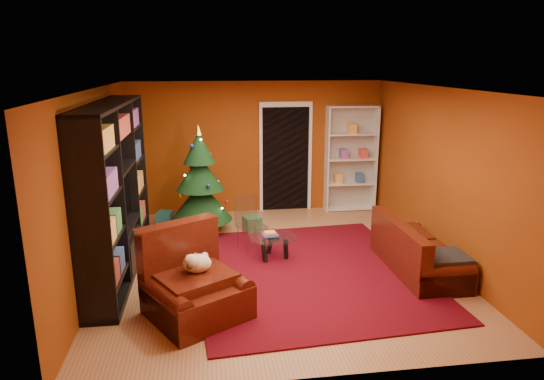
{
  "coord_description": "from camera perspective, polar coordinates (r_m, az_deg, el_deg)",
  "views": [
    {
      "loc": [
        -0.99,
        -6.71,
        2.96
      ],
      "look_at": [
        0.0,
        0.4,
        1.05
      ],
      "focal_mm": 32.0,
      "sensor_mm": 36.0,
      "label": 1
    }
  ],
  "objects": [
    {
      "name": "wall_right",
      "position": [
        7.76,
        19.24,
        1.69
      ],
      "size": [
        0.05,
        5.5,
        2.6
      ],
      "primitive_type": "cube",
      "color": "#883A0E",
      "rests_on": "ground"
    },
    {
      "name": "sofa",
      "position": [
        7.35,
        16.95,
        -6.33
      ],
      "size": [
        0.82,
        1.79,
        0.76
      ],
      "primitive_type": null,
      "rotation": [
        0.0,
        0.0,
        1.58
      ],
      "color": "#390F08",
      "rests_on": "rug"
    },
    {
      "name": "white_bookshelf",
      "position": [
        9.91,
        9.26,
        3.64
      ],
      "size": [
        1.02,
        0.39,
        2.18
      ],
      "primitive_type": null,
      "rotation": [
        0.0,
        0.0,
        -0.03
      ],
      "color": "white",
      "rests_on": "floor"
    },
    {
      "name": "dog",
      "position": [
        5.85,
        -8.79,
        -8.53
      ],
      "size": [
        0.5,
        0.46,
        0.29
      ],
      "primitive_type": null,
      "rotation": [
        0.0,
        0.0,
        0.53
      ],
      "color": "beige",
      "rests_on": "armchair"
    },
    {
      "name": "gift_box_green",
      "position": [
        8.7,
        -2.35,
        -4.04
      ],
      "size": [
        0.36,
        0.36,
        0.28
      ],
      "primitive_type": "cube",
      "rotation": [
        0.0,
        0.0,
        0.32
      ],
      "color": "#226335",
      "rests_on": "floor"
    },
    {
      "name": "media_unit",
      "position": [
        7.14,
        -18.04,
        -0.03
      ],
      "size": [
        0.52,
        3.17,
        2.42
      ],
      "primitive_type": null,
      "rotation": [
        0.0,
        0.0,
        -0.01
      ],
      "color": "black",
      "rests_on": "floor"
    },
    {
      "name": "doorway",
      "position": [
        9.77,
        1.6,
        3.61
      ],
      "size": [
        1.06,
        0.6,
        2.16
      ],
      "primitive_type": null,
      "color": "black",
      "rests_on": "floor"
    },
    {
      "name": "christmas_tree",
      "position": [
        8.54,
        -8.44,
        1.03
      ],
      "size": [
        1.27,
        1.27,
        1.94
      ],
      "primitive_type": null,
      "rotation": [
        0.0,
        0.0,
        -0.19
      ],
      "color": "black",
      "rests_on": "floor"
    },
    {
      "name": "armchair",
      "position": [
        5.88,
        -8.89,
        -10.71
      ],
      "size": [
        1.53,
        1.53,
        0.88
      ],
      "primitive_type": null,
      "rotation": [
        0.0,
        0.0,
        0.53
      ],
      "color": "#390F08",
      "rests_on": "rug"
    },
    {
      "name": "gift_box_teal",
      "position": [
        9.24,
        -12.48,
        -3.29
      ],
      "size": [
        0.31,
        0.31,
        0.27
      ],
      "primitive_type": "cube",
      "rotation": [
        0.0,
        0.0,
        -0.21
      ],
      "color": "#1E646D",
      "rests_on": "floor"
    },
    {
      "name": "rug",
      "position": [
        7.14,
        4.22,
        -9.55
      ],
      "size": [
        3.43,
        3.92,
        0.02
      ],
      "primitive_type": "cube",
      "rotation": [
        0.0,
        0.0,
        0.07
      ],
      "color": "#550611",
      "rests_on": "floor"
    },
    {
      "name": "wall_back",
      "position": [
        9.68,
        -1.95,
        5.01
      ],
      "size": [
        5.0,
        0.05,
        2.6
      ],
      "primitive_type": "cube",
      "color": "#883A0E",
      "rests_on": "ground"
    },
    {
      "name": "floor",
      "position": [
        7.41,
        0.43,
        -8.85
      ],
      "size": [
        5.0,
        5.5,
        0.05
      ],
      "primitive_type": "cube",
      "color": "#9D6942",
      "rests_on": "ground"
    },
    {
      "name": "ceiling",
      "position": [
        6.79,
        0.48,
        12.07
      ],
      "size": [
        5.0,
        5.5,
        0.05
      ],
      "primitive_type": "cube",
      "color": "silver",
      "rests_on": "wall_back"
    },
    {
      "name": "wall_left",
      "position": [
        7.08,
        -20.2,
        0.41
      ],
      "size": [
        0.05,
        5.5,
        2.6
      ],
      "primitive_type": "cube",
      "color": "#883A0E",
      "rests_on": "ground"
    },
    {
      "name": "coffee_table",
      "position": [
        7.5,
        0.16,
        -6.78
      ],
      "size": [
        0.8,
        0.8,
        0.45
      ],
      "primitive_type": null,
      "rotation": [
        0.0,
        0.0,
        0.12
      ],
      "color": "gray",
      "rests_on": "rug"
    },
    {
      "name": "acrylic_chair",
      "position": [
        7.82,
        -2.44,
        -4.3
      ],
      "size": [
        0.55,
        0.56,
        0.78
      ],
      "primitive_type": null,
      "rotation": [
        0.0,
        0.0,
        0.43
      ],
      "color": "#66605B",
      "rests_on": "rug"
    }
  ]
}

